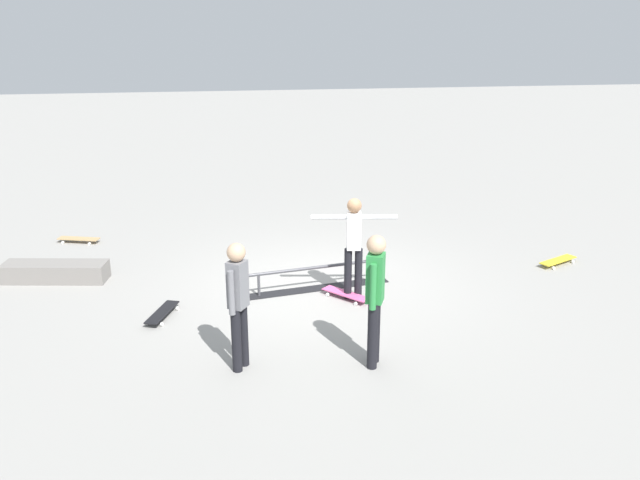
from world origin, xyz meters
name	(u,v)px	position (x,y,z in m)	size (l,w,h in m)	color
ground_plane	(320,286)	(0.00, 0.00, 0.00)	(60.00, 60.00, 0.00)	gray
grind_rail	(315,279)	(0.10, 0.12, 0.17)	(2.47, 0.65, 0.39)	black
skate_ledge	(55,272)	(4.30, -0.89, 0.15)	(1.69, 0.45, 0.31)	gray
skater_main	(354,241)	(-0.42, 0.55, 0.93)	(1.29, 0.26, 1.60)	black
skateboard_main	(346,294)	(-0.31, 0.56, 0.07)	(0.68, 0.73, 0.09)	#E05993
bystander_grey_shirt	(238,299)	(1.38, 2.44, 0.93)	(0.28, 0.35, 1.64)	black
bystander_green_shirt	(375,294)	(-0.26, 2.61, 0.97)	(0.27, 0.38, 1.71)	black
loose_skateboard_natural	(79,239)	(4.30, -2.84, 0.07)	(0.82, 0.42, 0.09)	tan
loose_skateboard_yellow	(558,260)	(-4.29, -0.31, 0.07)	(0.81, 0.53, 0.09)	yellow
loose_skateboard_black	(162,312)	(2.46, 0.81, 0.07)	(0.46, 0.82, 0.09)	black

